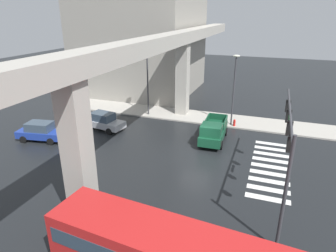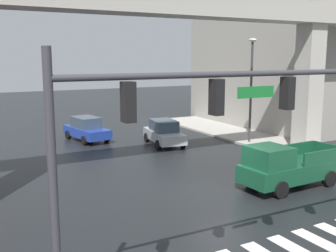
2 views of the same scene
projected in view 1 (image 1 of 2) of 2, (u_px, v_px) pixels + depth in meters
The scene contains 11 objects.
ground_plane at pixel (195, 155), 24.50m from camera, with size 120.00×120.00×0.00m, color black.
crosswalk_stripes at pixel (270, 167), 22.63m from camera, with size 9.35×2.80×0.01m.
elevated_overpass at pixel (147, 56), 22.98m from camera, with size 59.85×1.84×9.21m.
sidewalk_east at pixel (199, 117), 33.02m from camera, with size 4.00×36.00×0.15m, color #ADA89E.
pickup_truck at pixel (213, 132), 26.58m from camera, with size 5.17×2.24×2.08m.
sedan_blue at pixel (41, 131), 27.03m from camera, with size 2.49×4.53×1.72m.
sedan_silver at pixel (103, 121), 29.54m from camera, with size 2.44×4.52×1.72m.
traffic_signal_mast at pixel (288, 136), 16.32m from camera, with size 10.89×0.32×6.20m.
street_lamp_near_corner at pixel (234, 82), 29.16m from camera, with size 0.44×0.70×7.24m.
street_lamp_mid_block at pixel (148, 76), 32.12m from camera, with size 0.44×0.70×7.24m.
fire_hydrant at pixel (234, 123), 30.19m from camera, with size 0.24×0.24×0.85m.
Camera 1 is at (-21.43, -5.32, 11.12)m, focal length 31.60 mm.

